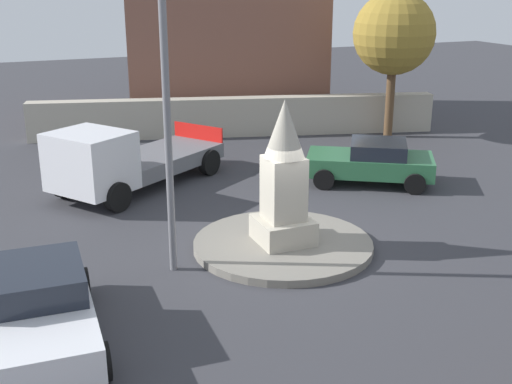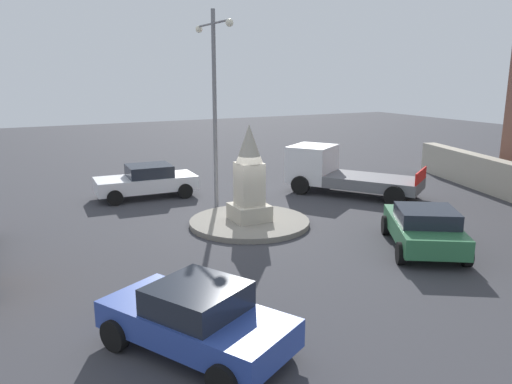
# 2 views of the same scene
# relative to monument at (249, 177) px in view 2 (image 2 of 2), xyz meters

# --- Properties ---
(ground_plane) EXTENTS (80.00, 80.00, 0.00)m
(ground_plane) POSITION_rel_monument_xyz_m (0.00, 0.00, -1.75)
(ground_plane) COLOR #38383D
(traffic_island) EXTENTS (4.29, 4.29, 0.18)m
(traffic_island) POSITION_rel_monument_xyz_m (0.00, 0.00, -1.66)
(traffic_island) COLOR gray
(traffic_island) RESTS_ON ground
(monument) EXTENTS (1.25, 1.25, 3.42)m
(monument) POSITION_rel_monument_xyz_m (0.00, 0.00, 0.00)
(monument) COLOR #B2AA99
(monument) RESTS_ON traffic_island
(streetlamp) EXTENTS (3.27, 0.28, 7.62)m
(streetlamp) POSITION_rel_monument_xyz_m (-2.74, -0.13, 2.85)
(streetlamp) COLOR slate
(streetlamp) RESTS_ON ground
(car_blue_near_island) EXTENTS (4.20, 3.36, 1.40)m
(car_blue_near_island) POSITION_rel_monument_xyz_m (7.06, -4.62, -1.03)
(car_blue_near_island) COLOR #2D479E
(car_blue_near_island) RESTS_ON ground
(car_green_passing) EXTENTS (4.23, 3.60, 1.35)m
(car_green_passing) POSITION_rel_monument_xyz_m (4.73, 3.63, -1.04)
(car_green_passing) COLOR #2D6B42
(car_green_passing) RESTS_ON ground
(car_white_far_side) EXTENTS (2.18, 4.34, 1.42)m
(car_white_far_side) POSITION_rel_monument_xyz_m (-5.75, -2.16, -1.02)
(car_white_far_side) COLOR silver
(car_white_far_side) RESTS_ON ground
(truck_white_parked_left) EXTENTS (6.00, 5.00, 2.08)m
(truck_white_parked_left) POSITION_rel_monument_xyz_m (-2.64, 5.70, -0.77)
(truck_white_parked_left) COLOR silver
(truck_white_parked_left) RESTS_ON ground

